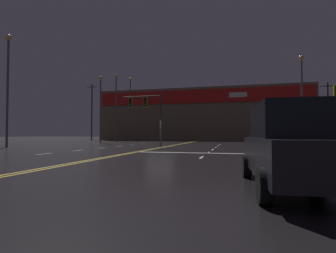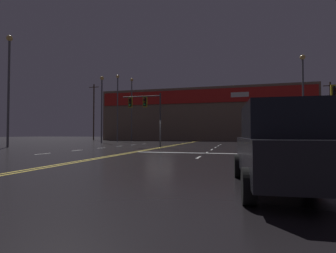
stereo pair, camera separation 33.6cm
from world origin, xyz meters
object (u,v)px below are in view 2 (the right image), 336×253
object	(u,v)px
streetlight_far_left	(102,100)
streetlight_far_right	(9,77)
streetlight_median_approach	(118,100)
parked_car	(284,146)
traffic_signal_corner_northeast	(274,121)
streetlight_near_left	(303,88)
traffic_signal_median	(144,107)
streetlight_near_right	(132,102)

from	to	relation	value
streetlight_far_left	streetlight_far_right	bearing A→B (deg)	-98.70
streetlight_median_approach	parked_car	bearing A→B (deg)	-58.94
traffic_signal_corner_northeast	streetlight_near_left	world-z (taller)	streetlight_near_left
streetlight_median_approach	parked_car	world-z (taller)	streetlight_median_approach
traffic_signal_median	parked_car	size ratio (longest dim) A/B	1.16
traffic_signal_corner_northeast	streetlight_near_left	bearing A→B (deg)	-38.08
streetlight_far_right	parked_car	xyz separation A→B (m)	(21.85, -13.60, -5.71)
streetlight_median_approach	parked_car	size ratio (longest dim) A/B	2.59
traffic_signal_median	streetlight_median_approach	distance (m)	20.84
traffic_signal_corner_northeast	streetlight_near_right	distance (m)	25.59
traffic_signal_median	streetlight_near_right	distance (m)	23.55
traffic_signal_median	parked_car	world-z (taller)	traffic_signal_median
traffic_signal_corner_northeast	streetlight_median_approach	distance (m)	25.27
traffic_signal_corner_northeast	streetlight_far_left	bearing A→B (deg)	-178.87
traffic_signal_median	traffic_signal_corner_northeast	distance (m)	16.64
streetlight_near_right	streetlight_median_approach	xyz separation A→B (m)	(-1.02, -3.70, -0.07)
streetlight_median_approach	streetlight_far_right	bearing A→B (deg)	-92.99
streetlight_far_left	traffic_signal_median	bearing A→B (deg)	-44.85
streetlight_near_right	streetlight_far_left	bearing A→B (deg)	-90.08
traffic_signal_median	streetlight_near_left	distance (m)	17.90
streetlight_far_left	parked_car	xyz separation A→B (m)	(19.75, -27.31, -5.13)
streetlight_near_right	traffic_signal_median	bearing A→B (deg)	-64.16
streetlight_near_right	parked_car	world-z (taller)	streetlight_near_right
traffic_signal_corner_northeast	streetlight_far_right	size ratio (longest dim) A/B	0.36
streetlight_near_left	parked_car	world-z (taller)	streetlight_near_left
traffic_signal_corner_northeast	streetlight_far_right	bearing A→B (deg)	-150.55
traffic_signal_corner_northeast	parked_car	size ratio (longest dim) A/B	0.87
streetlight_median_approach	streetlight_far_left	xyz separation A→B (m)	(1.01, -7.16, -1.00)
streetlight_near_left	streetlight_far_right	size ratio (longest dim) A/B	0.95
streetlight_far_right	traffic_signal_median	bearing A→B (deg)	16.27
parked_car	streetlight_far_left	bearing A→B (deg)	125.87
streetlight_far_left	streetlight_near_left	bearing A→B (deg)	-3.89
streetlight_far_left	streetlight_far_right	size ratio (longest dim) A/B	0.90
streetlight_near_right	streetlight_far_right	size ratio (longest dim) A/B	1.09
streetlight_near_right	parked_car	size ratio (longest dim) A/B	2.62
streetlight_near_left	streetlight_far_left	size ratio (longest dim) A/B	1.06
traffic_signal_median	traffic_signal_corner_northeast	xyz separation A→B (m)	(12.80, 10.58, -1.05)
streetlight_near_right	streetlight_far_right	distance (m)	24.66
streetlight_near_left	streetlight_near_right	bearing A→B (deg)	153.93
streetlight_near_left	streetlight_median_approach	bearing A→B (deg)	161.60
traffic_signal_median	streetlight_near_right	xyz separation A→B (m)	(-10.16, 20.98, 3.30)
traffic_signal_median	streetlight_median_approach	bearing A→B (deg)	122.90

